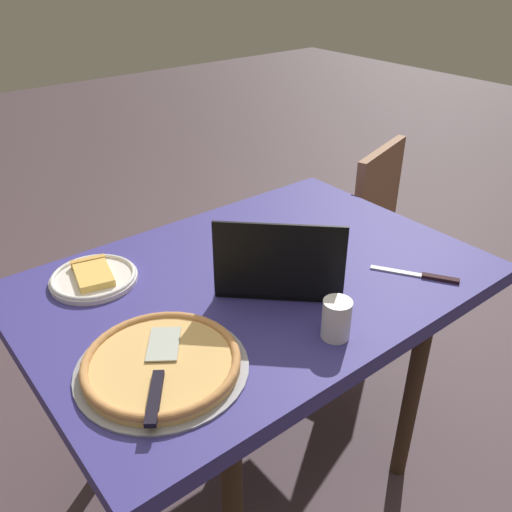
% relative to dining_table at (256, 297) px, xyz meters
% --- Properties ---
extents(ground_plane, '(12.00, 12.00, 0.00)m').
position_rel_dining_table_xyz_m(ground_plane, '(0.00, 0.00, -0.68)').
color(ground_plane, '#4B3A40').
extents(dining_table, '(1.28, 0.88, 0.75)m').
position_rel_dining_table_xyz_m(dining_table, '(0.00, 0.00, 0.00)').
color(dining_table, navy).
rests_on(dining_table, ground_plane).
extents(laptop, '(0.42, 0.42, 0.23)m').
position_rel_dining_table_xyz_m(laptop, '(0.03, -0.07, 0.11)').
color(laptop, black).
rests_on(laptop, dining_table).
extents(pizza_plate, '(0.24, 0.24, 0.04)m').
position_rel_dining_table_xyz_m(pizza_plate, '(-0.37, 0.27, 0.08)').
color(pizza_plate, silver).
rests_on(pizza_plate, dining_table).
extents(pizza_tray, '(0.39, 0.39, 0.04)m').
position_rel_dining_table_xyz_m(pizza_tray, '(-0.40, -0.17, 0.09)').
color(pizza_tray, '#929199').
rests_on(pizza_tray, dining_table).
extents(table_knife, '(0.15, 0.22, 0.01)m').
position_rel_dining_table_xyz_m(table_knife, '(0.37, -0.30, 0.07)').
color(table_knife, silver).
rests_on(table_knife, dining_table).
extents(drink_cup, '(0.07, 0.07, 0.10)m').
position_rel_dining_table_xyz_m(drink_cup, '(-0.02, -0.33, 0.12)').
color(drink_cup, silver).
rests_on(drink_cup, dining_table).
extents(chair_near, '(0.54, 0.54, 0.85)m').
position_rel_dining_table_xyz_m(chair_near, '(0.88, 0.44, -0.19)').
color(chair_near, brown).
rests_on(chair_near, ground_plane).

